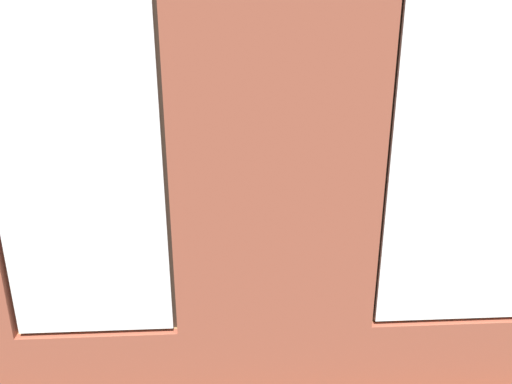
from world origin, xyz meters
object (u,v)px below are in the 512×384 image
potted_plant_between_couches (425,265)px  potted_plant_beside_window_right (62,296)px  couch_by_window (269,314)px  remote_gray (236,220)px  couch_left (458,249)px  coffee_table (251,228)px  table_plant_small (261,219)px  potted_plant_near_tv (45,265)px  cup_ceramic (284,215)px  media_console (27,255)px  remote_black (251,222)px  potted_plant_by_left_couch (385,209)px  remote_silver (214,227)px  potted_plant_corner_near_left (401,164)px  tv_flatscreen (18,205)px

potted_plant_between_couches → potted_plant_beside_window_right: bearing=2.7°
couch_by_window → remote_gray: bearing=-82.0°
couch_left → coffee_table: couch_left is taller
table_plant_small → potted_plant_near_tv: bearing=27.5°
coffee_table → cup_ceramic: bearing=-161.6°
coffee_table → media_console: media_console is taller
couch_left → media_console: couch_left is taller
coffee_table → remote_gray: remote_gray is taller
potted_plant_between_couches → remote_black: bearing=-49.1°
couch_by_window → coffee_table: couch_by_window is taller
cup_ceramic → potted_plant_by_left_couch: 1.59m
remote_silver → potted_plant_corner_near_left: bearing=84.8°
potted_plant_corner_near_left → potted_plant_beside_window_right: size_ratio=0.75×
coffee_table → table_plant_small: table_plant_small is taller
tv_flatscreen → potted_plant_corner_near_left: size_ratio=1.12×
table_plant_small → potted_plant_between_couches: size_ratio=0.16×
potted_plant_between_couches → potted_plant_near_tv: size_ratio=1.20×
remote_silver → potted_plant_beside_window_right: bearing=-75.8°
cup_ceramic → potted_plant_by_left_couch: cup_ceramic is taller
media_console → potted_plant_between_couches: (-3.86, 1.36, 0.48)m
table_plant_small → remote_black: bearing=-46.3°
couch_by_window → coffee_table: bearing=-87.6°
remote_silver → potted_plant_near_tv: (1.49, 1.05, 0.13)m
couch_left → media_console: bearing=-90.1°
potted_plant_by_left_couch → potted_plant_beside_window_right: bearing=36.5°
couch_left → remote_gray: bearing=-101.1°
couch_by_window → potted_plant_near_tv: size_ratio=1.90×
remote_black → potted_plant_beside_window_right: potted_plant_beside_window_right is taller
potted_plant_beside_window_right → potted_plant_between_couches: size_ratio=1.07×
remote_gray → potted_plant_corner_near_left: potted_plant_corner_near_left is taller
table_plant_small → media_console: 2.60m
remote_silver → couch_left: bearing=40.8°
potted_plant_between_couches → potted_plant_corner_near_left: bearing=-105.8°
couch_left → potted_plant_near_tv: (4.14, 0.64, 0.27)m
couch_by_window → potted_plant_beside_window_right: (1.66, 0.09, 0.29)m
couch_by_window → cup_ceramic: 1.82m
couch_left → tv_flatscreen: size_ratio=1.76×
potted_plant_by_left_couch → potted_plant_between_couches: potted_plant_between_couches is taller
couch_left → potted_plant_by_left_couch: (0.40, -1.31, -0.05)m
couch_left → remote_black: couch_left is taller
coffee_table → potted_plant_near_tv: (1.92, 1.17, 0.20)m
table_plant_small → tv_flatscreen: (2.57, 0.14, 0.28)m
cup_ceramic → table_plant_small: table_plant_small is taller
potted_plant_beside_window_right → tv_flatscreen: bearing=-59.6°
remote_gray → potted_plant_by_left_couch: bearing=105.0°
table_plant_small → tv_flatscreen: 2.59m
remote_silver → media_console: media_console is taller
cup_ceramic → remote_black: 0.41m
media_console → tv_flatscreen: 0.59m
remote_silver → tv_flatscreen: (2.04, 0.14, 0.37)m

